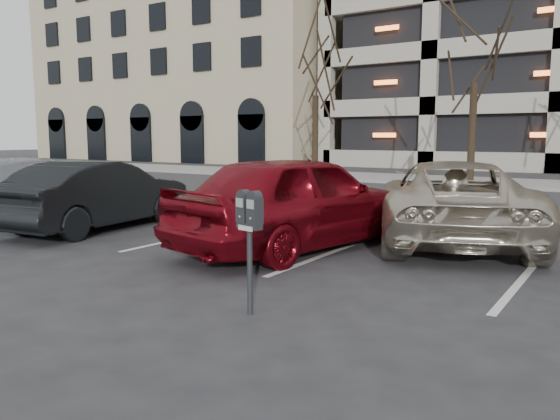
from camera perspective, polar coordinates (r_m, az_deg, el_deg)
ground at (r=6.70m, az=9.87°, el=-8.09°), size 140.00×140.00×0.00m
sidewalk at (r=22.15m, az=26.75°, el=2.32°), size 80.00×4.00×0.12m
stall_lines at (r=9.30m, az=7.66°, el=-3.56°), size 16.90×5.20×0.00m
office_building at (r=47.44m, az=-7.15°, el=14.49°), size 26.00×16.20×15.00m
tree_a at (r=25.59m, az=3.79°, el=16.78°), size 3.57×3.57×8.12m
tree_b at (r=23.05m, az=19.92°, el=18.26°), size 3.78×3.78×8.60m
parking_meter at (r=5.48m, az=-3.22°, el=-1.25°), size 0.34×0.19×1.25m
suv_silver at (r=9.93m, az=17.49°, el=0.92°), size 4.06×5.55×1.41m
car_red at (r=8.80m, az=2.08°, el=0.97°), size 2.73×4.86×1.56m
car_dark at (r=11.32m, az=-18.41°, el=1.52°), size 1.93×4.23×1.34m
car_silver at (r=12.88m, az=-23.45°, el=2.03°), size 2.75×4.97×1.36m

